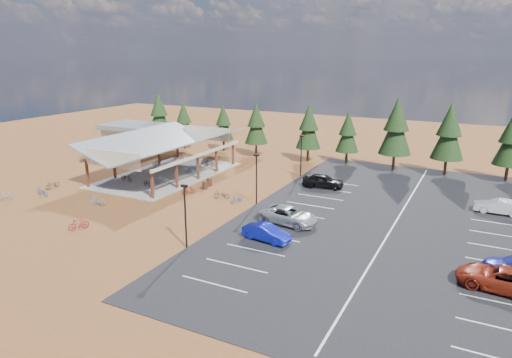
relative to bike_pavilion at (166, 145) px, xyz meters
name	(u,v)px	position (x,y,z in m)	size (l,w,h in m)	color
ground	(204,203)	(10.00, -7.00, -3.82)	(140.00, 140.00, 0.00)	brown
asphalt_lot	(395,223)	(28.50, -4.00, -3.80)	(27.00, 44.00, 0.04)	black
concrete_pad	(167,175)	(0.00, 0.00, -3.77)	(10.60, 18.60, 0.10)	gray
bike_pavilion	(166,145)	(0.00, 0.00, 0.00)	(11.65, 19.40, 4.97)	#512617
outbuilding	(139,136)	(-14.00, 11.00, -1.80)	(11.00, 7.00, 3.90)	#ADA593
lamp_post_0	(185,212)	(15.00, -17.00, -0.85)	(0.50, 0.25, 5.14)	black
lamp_post_1	(256,176)	(15.00, -5.00, -0.85)	(0.50, 0.25, 5.14)	black
lamp_post_2	(301,153)	(15.00, 7.00, -0.85)	(0.50, 0.25, 5.14)	black
trash_bin_0	(209,182)	(7.22, -1.62, -3.37)	(0.60, 0.60, 0.90)	#3F2316
trash_bin_1	(205,185)	(7.53, -2.98, -3.37)	(0.60, 0.60, 0.90)	#3F2316
pine_0	(159,113)	(-13.37, 15.52, 1.38)	(3.66, 3.66, 8.52)	#382314
pine_1	(184,120)	(-7.75, 14.52, 0.65)	(3.15, 3.15, 7.33)	#382314
pine_2	(223,123)	(-1.38, 15.96, 0.52)	(3.06, 3.06, 7.12)	#382314
pine_3	(256,124)	(4.85, 14.87, 0.95)	(3.36, 3.36, 7.82)	#382314
pine_4	(309,127)	(12.93, 14.87, 1.07)	(3.44, 3.44, 8.02)	#382314
pine_5	(348,132)	(18.15, 15.94, 0.58)	(3.10, 3.10, 7.23)	#382314
pine_6	(396,127)	(24.63, 14.80, 1.95)	(4.05, 4.05, 9.45)	#382314
pine_7	(449,132)	(30.77, 15.36, 1.69)	(3.87, 3.87, 9.02)	#382314
pine_8	(512,139)	(37.49, 15.84, 1.30)	(3.60, 3.60, 8.39)	#382314
bike_0	(126,177)	(-2.32, -4.72, -3.27)	(0.61, 1.75, 0.92)	black
bike_1	(151,171)	(-1.66, -1.16, -3.23)	(0.46, 1.64, 0.98)	gray
bike_2	(157,164)	(-3.58, 2.37, -3.28)	(0.59, 1.69, 0.89)	navy
bike_3	(178,156)	(-3.67, 7.31, -3.23)	(0.46, 1.63, 0.98)	maroon
bike_4	(148,183)	(1.35, -5.32, -3.31)	(0.55, 1.58, 0.83)	black
bike_5	(161,179)	(2.03, -3.72, -3.20)	(0.49, 1.73, 1.04)	gray
bike_6	(191,170)	(2.28, 1.75, -3.30)	(0.56, 1.61, 0.85)	#184E9B
bike_7	(209,163)	(2.56, 5.64, -3.26)	(0.44, 1.55, 0.93)	maroon
bike_8	(53,185)	(-7.85, -10.54, -3.37)	(0.60, 1.72, 0.91)	black
bike_9	(6,195)	(-8.72, -15.62, -3.34)	(0.46, 1.61, 0.97)	gray
bike_10	(42,192)	(-6.51, -12.96, -3.36)	(0.62, 1.79, 0.94)	#1D4691
bike_11	(79,224)	(4.51, -18.10, -3.28)	(0.51, 1.80, 1.08)	maroon
bike_13	(97,200)	(0.99, -12.55, -3.28)	(0.51, 1.81, 1.09)	gray
bike_14	(237,199)	(13.00, -5.50, -3.40)	(0.56, 1.60, 0.84)	navy
bike_15	(188,190)	(7.03, -5.45, -3.35)	(0.44, 1.57, 0.94)	maroon
bike_16	(222,195)	(10.98, -5.13, -3.38)	(0.59, 1.69, 0.89)	black
car_1	(266,233)	(19.94, -12.92, -3.12)	(1.41, 4.03, 1.33)	#0B159B
car_2	(288,215)	(20.00, -8.59, -3.03)	(2.51, 5.44, 1.51)	#94989B
car_4	(323,181)	(19.07, 3.52, -3.00)	(1.85, 4.59, 1.56)	black
car_6	(502,278)	(36.83, -13.19, -3.01)	(2.56, 5.55, 1.54)	maroon
car_9	(498,206)	(36.66, 2.85, -3.09)	(1.46, 4.19, 1.38)	white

